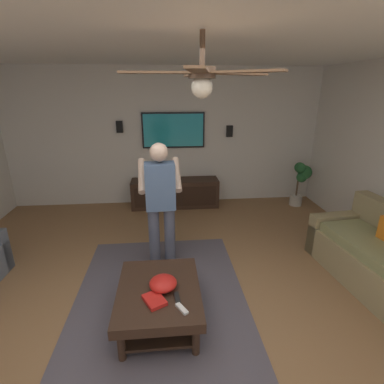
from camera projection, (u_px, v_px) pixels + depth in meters
ground_plane at (173, 338)px, 2.75m from camera, size 8.58×8.58×0.00m
wall_back_tv at (166, 138)px, 5.71m from camera, size 0.10×6.27×2.64m
ceiling_slab at (164, 12)px, 1.85m from camera, size 7.35×6.27×0.10m
area_rug at (160, 306)px, 3.13m from camera, size 2.82×1.90×0.01m
coffee_table at (159, 297)px, 2.85m from camera, size 1.00×0.80×0.40m
media_console at (175, 193)px, 5.76m from camera, size 0.45×1.70×0.55m
tv at (173, 130)px, 5.58m from camera, size 0.05×1.20×0.68m
person_standing at (161, 199)px, 3.60m from camera, size 0.55×0.55×1.64m
potted_plant_tall at (301, 178)px, 5.68m from camera, size 0.29×0.36×0.89m
bowl at (163, 283)px, 2.79m from camera, size 0.27×0.27×0.12m
remote_white at (182, 309)px, 2.54m from camera, size 0.15×0.11×0.02m
remote_black at (177, 298)px, 2.67m from camera, size 0.15×0.06×0.02m
book at (154, 300)px, 2.63m from camera, size 0.27×0.24×0.04m
vase_round at (164, 175)px, 5.61m from camera, size 0.22×0.22×0.22m
wall_speaker_left at (230, 131)px, 5.70m from camera, size 0.06×0.12×0.22m
wall_speaker_right at (120, 127)px, 5.48m from camera, size 0.06×0.12×0.22m
ceiling_fan at (204, 77)px, 2.11m from camera, size 1.20×1.17×0.46m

